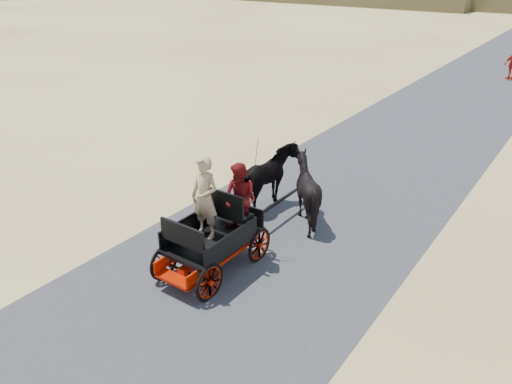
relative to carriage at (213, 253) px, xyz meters
The scene contains 7 objects.
ground 0.68m from the carriage, 11.75° to the left, with size 140.00×140.00×0.00m, color tan.
road 0.68m from the carriage, 11.75° to the left, with size 6.00×140.00×0.01m, color #38383A.
carriage is the anchor object (origin of this frame).
horse_left 3.09m from the carriage, 100.39° to the left, with size 0.91×2.01×1.70m, color black.
horse_right 3.09m from the carriage, 79.61° to the left, with size 1.37×1.54×1.70m, color black.
driver_man 1.28m from the carriage, 165.96° to the left, with size 0.66×0.43×1.80m, color tan.
passenger_woman 1.33m from the carriage, 63.43° to the left, with size 0.77×0.60×1.58m, color #660C0F.
Camera 1 is at (5.44, -7.01, 6.16)m, focal length 35.00 mm.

